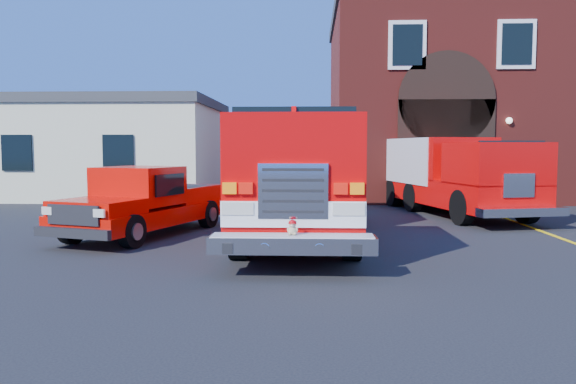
{
  "coord_description": "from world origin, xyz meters",
  "views": [
    {
      "loc": [
        0.48,
        -12.41,
        2.18
      ],
      "look_at": [
        0.0,
        -1.2,
        1.3
      ],
      "focal_mm": 35.0,
      "sensor_mm": 36.0,
      "label": 1
    }
  ],
  "objects_px": {
    "fire_station": "(497,103)",
    "fire_engine": "(299,174)",
    "side_building": "(105,148)",
    "pickup_truck": "(145,203)",
    "secondary_truck": "(452,173)"
  },
  "relations": [
    {
      "from": "fire_station",
      "to": "pickup_truck",
      "type": "xyz_separation_m",
      "value": [
        -12.68,
        -12.59,
        -3.44
      ]
    },
    {
      "from": "fire_engine",
      "to": "secondary_truck",
      "type": "height_order",
      "value": "fire_engine"
    },
    {
      "from": "side_building",
      "to": "secondary_truck",
      "type": "xyz_separation_m",
      "value": [
        14.12,
        -6.65,
        -0.83
      ]
    },
    {
      "from": "fire_station",
      "to": "secondary_truck",
      "type": "height_order",
      "value": "fire_station"
    },
    {
      "from": "pickup_truck",
      "to": "secondary_truck",
      "type": "distance_m",
      "value": 10.13
    },
    {
      "from": "side_building",
      "to": "pickup_truck",
      "type": "height_order",
      "value": "side_building"
    },
    {
      "from": "pickup_truck",
      "to": "secondary_truck",
      "type": "height_order",
      "value": "secondary_truck"
    },
    {
      "from": "secondary_truck",
      "to": "fire_station",
      "type": "bearing_deg",
      "value": 63.12
    },
    {
      "from": "secondary_truck",
      "to": "fire_engine",
      "type": "bearing_deg",
      "value": -136.45
    },
    {
      "from": "secondary_truck",
      "to": "pickup_truck",
      "type": "bearing_deg",
      "value": -150.64
    },
    {
      "from": "side_building",
      "to": "fire_engine",
      "type": "distance_m",
      "value": 14.61
    },
    {
      "from": "fire_station",
      "to": "fire_engine",
      "type": "bearing_deg",
      "value": -125.57
    },
    {
      "from": "fire_station",
      "to": "fire_engine",
      "type": "height_order",
      "value": "fire_station"
    },
    {
      "from": "side_building",
      "to": "secondary_truck",
      "type": "bearing_deg",
      "value": -25.2
    },
    {
      "from": "fire_station",
      "to": "side_building",
      "type": "height_order",
      "value": "fire_station"
    }
  ]
}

